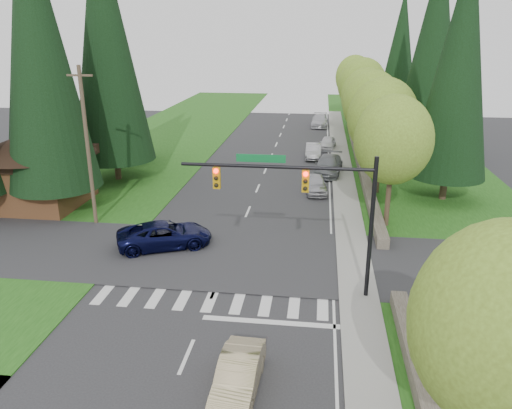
% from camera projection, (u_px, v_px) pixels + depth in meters
% --- Properties ---
extents(ground, '(120.00, 120.00, 0.00)m').
position_uv_depth(ground, '(193.00, 341.00, 20.14)').
color(ground, '#28282B').
rests_on(ground, ground).
extents(grass_east, '(14.00, 110.00, 0.06)m').
position_uv_depth(grass_east, '(428.00, 198.00, 37.30)').
color(grass_east, '#1E4F15').
rests_on(grass_east, ground).
extents(grass_west, '(14.00, 110.00, 0.06)m').
position_uv_depth(grass_west, '(97.00, 185.00, 40.44)').
color(grass_west, '#1E4F15').
rests_on(grass_west, ground).
extents(cross_street, '(120.00, 8.00, 0.10)m').
position_uv_depth(cross_street, '(228.00, 257.00, 27.64)').
color(cross_street, '#28282B').
rests_on(cross_street, ground).
extents(sidewalk_east, '(1.80, 80.00, 0.13)m').
position_uv_depth(sidewalk_east, '(345.00, 187.00, 39.90)').
color(sidewalk_east, gray).
rests_on(sidewalk_east, ground).
extents(curb_east, '(0.20, 80.00, 0.13)m').
position_uv_depth(curb_east, '(334.00, 187.00, 40.00)').
color(curb_east, gray).
rests_on(curb_east, ground).
extents(stone_wall_south, '(0.70, 14.00, 0.70)m').
position_uv_depth(stone_wall_south, '(428.00, 406.00, 16.18)').
color(stone_wall_south, '#4C4438').
rests_on(stone_wall_south, ground).
extents(stone_wall_north, '(0.70, 40.00, 0.70)m').
position_uv_depth(stone_wall_north, '(360.00, 160.00, 47.10)').
color(stone_wall_north, '#4C4438').
rests_on(stone_wall_north, ground).
extents(traffic_signal, '(8.70, 0.37, 6.80)m').
position_uv_depth(traffic_signal, '(309.00, 194.00, 22.20)').
color(traffic_signal, black).
rests_on(traffic_signal, ground).
extents(brown_building, '(8.40, 8.40, 5.40)m').
position_uv_depth(brown_building, '(35.00, 163.00, 34.98)').
color(brown_building, '#4C2D19').
rests_on(brown_building, ground).
extents(utility_pole, '(1.60, 0.24, 10.00)m').
position_uv_depth(utility_pole, '(88.00, 146.00, 30.85)').
color(utility_pole, '#473828').
rests_on(utility_pole, ground).
extents(decid_tree_0, '(4.80, 4.80, 8.37)m').
position_uv_depth(decid_tree_0, '(393.00, 140.00, 30.31)').
color(decid_tree_0, '#38281C').
rests_on(decid_tree_0, ground).
extents(decid_tree_1, '(5.20, 5.20, 8.80)m').
position_uv_depth(decid_tree_1, '(383.00, 118.00, 36.79)').
color(decid_tree_1, '#38281C').
rests_on(decid_tree_1, ground).
extents(decid_tree_2, '(5.00, 5.00, 8.82)m').
position_uv_depth(decid_tree_2, '(372.00, 104.00, 43.33)').
color(decid_tree_2, '#38281C').
rests_on(decid_tree_2, ground).
extents(decid_tree_3, '(5.00, 5.00, 8.55)m').
position_uv_depth(decid_tree_3, '(366.00, 97.00, 49.96)').
color(decid_tree_3, '#38281C').
rests_on(decid_tree_3, ground).
extents(decid_tree_4, '(5.40, 5.40, 9.18)m').
position_uv_depth(decid_tree_4, '(362.00, 86.00, 56.38)').
color(decid_tree_4, '#38281C').
rests_on(decid_tree_4, ground).
extents(decid_tree_5, '(4.80, 4.80, 8.30)m').
position_uv_depth(decid_tree_5, '(356.00, 84.00, 63.14)').
color(decid_tree_5, '#38281C').
rests_on(decid_tree_5, ground).
extents(decid_tree_6, '(5.20, 5.20, 8.86)m').
position_uv_depth(decid_tree_6, '(354.00, 77.00, 69.57)').
color(decid_tree_6, '#38281C').
rests_on(decid_tree_6, ground).
extents(decid_tree_south, '(4.60, 4.60, 7.92)m').
position_uv_depth(decid_tree_south, '(508.00, 328.00, 11.67)').
color(decid_tree_south, '#38281C').
rests_on(decid_tree_south, ground).
extents(conifer_w_a, '(6.12, 6.12, 19.80)m').
position_uv_depth(conifer_w_a, '(39.00, 49.00, 31.29)').
color(conifer_w_a, '#38281C').
rests_on(conifer_w_a, ground).
extents(conifer_w_b, '(5.44, 5.44, 17.80)m').
position_uv_depth(conifer_w_b, '(31.00, 62.00, 35.73)').
color(conifer_w_b, '#38281C').
rests_on(conifer_w_b, ground).
extents(conifer_w_c, '(6.46, 6.46, 20.80)m').
position_uv_depth(conifer_w_c, '(106.00, 39.00, 38.50)').
color(conifer_w_c, '#38281C').
rests_on(conifer_w_c, ground).
extents(conifer_w_e, '(5.78, 5.78, 18.80)m').
position_uv_depth(conifer_w_e, '(113.00, 50.00, 44.69)').
color(conifer_w_e, '#38281C').
rests_on(conifer_w_e, ground).
extents(conifer_e_a, '(5.44, 5.44, 17.80)m').
position_uv_depth(conifer_e_a, '(460.00, 63.00, 33.98)').
color(conifer_e_a, '#38281C').
rests_on(conifer_e_a, ground).
extents(conifer_e_b, '(6.12, 6.12, 19.80)m').
position_uv_depth(conifer_e_b, '(434.00, 43.00, 46.64)').
color(conifer_e_b, '#38281C').
rests_on(conifer_e_b, ground).
extents(conifer_e_c, '(5.10, 5.10, 16.80)m').
position_uv_depth(conifer_e_c, '(400.00, 54.00, 60.37)').
color(conifer_e_c, '#38281C').
rests_on(conifer_e_c, ground).
extents(sedan_champagne, '(1.52, 3.99, 1.30)m').
position_uv_depth(sedan_champagne, '(238.00, 376.00, 17.13)').
color(sedan_champagne, '#C8B585').
rests_on(sedan_champagne, ground).
extents(suv_navy, '(5.93, 4.39, 1.50)m').
position_uv_depth(suv_navy, '(165.00, 235.00, 28.75)').
color(suv_navy, black).
rests_on(suv_navy, ground).
extents(parked_car_a, '(1.98, 4.16, 1.37)m').
position_uv_depth(parked_car_a, '(316.00, 184.00, 38.59)').
color(parked_car_a, '#ACACB1').
rests_on(parked_car_a, ground).
extents(parked_car_b, '(2.84, 5.61, 1.56)m').
position_uv_depth(parked_car_b, '(328.00, 165.00, 43.58)').
color(parked_car_b, slate).
rests_on(parked_car_b, ground).
extents(parked_car_c, '(1.50, 4.25, 1.40)m').
position_uv_depth(parked_car_c, '(314.00, 151.00, 49.13)').
color(parked_car_c, '#AAAAAF').
rests_on(parked_car_c, ground).
extents(parked_car_d, '(2.03, 3.97, 1.29)m').
position_uv_depth(parked_car_d, '(328.00, 143.00, 52.98)').
color(parked_car_d, silver).
rests_on(parked_car_d, ground).
extents(parked_car_e, '(2.23, 5.27, 1.52)m').
position_uv_depth(parked_car_e, '(320.00, 121.00, 65.48)').
color(parked_car_e, '#BABBC0').
rests_on(parked_car_e, ground).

